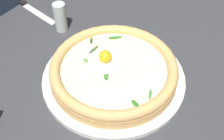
{
  "coord_description": "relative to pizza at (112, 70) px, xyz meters",
  "views": [
    {
      "loc": [
        -0.31,
        -0.33,
        0.51
      ],
      "look_at": [
        -0.0,
        0.0,
        0.03
      ],
      "focal_mm": 48.49,
      "sensor_mm": 36.0,
      "label": 1
    }
  ],
  "objects": [
    {
      "name": "ground_plane",
      "position": [
        0.0,
        -0.0,
        -0.05
      ],
      "size": [
        2.4,
        2.4,
        0.03
      ],
      "primitive_type": "cube",
      "color": "#343539",
      "rests_on": "ground"
    },
    {
      "name": "pizza",
      "position": [
        0.0,
        0.0,
        0.0
      ],
      "size": [
        0.28,
        0.28,
        0.06
      ],
      "color": "tan",
      "rests_on": "pizza_plate"
    },
    {
      "name": "pepper_shaker",
      "position": [
        0.03,
        0.22,
        0.01
      ],
      "size": [
        0.03,
        0.03,
        0.08
      ],
      "primitive_type": "cylinder",
      "color": "silver",
      "rests_on": "ground"
    },
    {
      "name": "pizza_plate",
      "position": [
        -0.0,
        -0.0,
        -0.03
      ],
      "size": [
        0.32,
        0.32,
        0.01
      ],
      "primitive_type": "cylinder",
      "color": "white",
      "rests_on": "ground"
    },
    {
      "name": "table_knife",
      "position": [
        0.01,
        0.4,
        -0.03
      ],
      "size": [
        0.03,
        0.22,
        0.01
      ],
      "color": "silver",
      "rests_on": "ground"
    }
  ]
}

